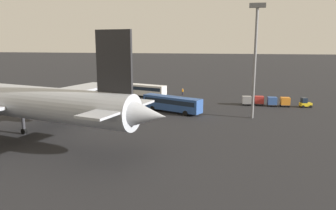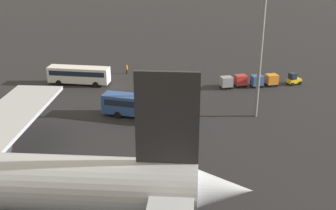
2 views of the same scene
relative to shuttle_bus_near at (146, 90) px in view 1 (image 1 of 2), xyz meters
The scene contains 10 objects.
ground_plane 5.84m from the shuttle_bus_near, 136.53° to the right, with size 600.00×600.00×0.00m, color #232326.
shuttle_bus_near is the anchor object (origin of this frame).
shuttle_bus_far 19.53m from the shuttle_bus_near, 120.09° to the left, with size 12.76×7.69×3.17m.
baggage_tug 37.76m from the shuttle_bus_near, 169.83° to the left, with size 2.65×2.15×2.10m.
worker_person 10.03m from the shuttle_bus_near, 151.69° to the right, with size 0.38×0.38×1.74m.
cargo_cart_orange 33.71m from the shuttle_bus_near, 168.35° to the left, with size 2.10×1.81×2.06m.
cargo_cart_blue 31.07m from the shuttle_bus_near, 167.20° to the left, with size 2.10×1.81×2.06m.
cargo_cart_red 28.26m from the shuttle_bus_near, 167.35° to the left, with size 2.10×1.81×2.06m.
cargo_cart_grey 25.75m from the shuttle_bus_near, 164.89° to the left, with size 2.10×1.81×2.06m.
light_pole 33.46m from the shuttle_bus_near, 142.93° to the left, with size 2.80×0.70×20.61m.
Camera 1 is at (-17.15, 84.16, 14.05)m, focal length 35.00 mm.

